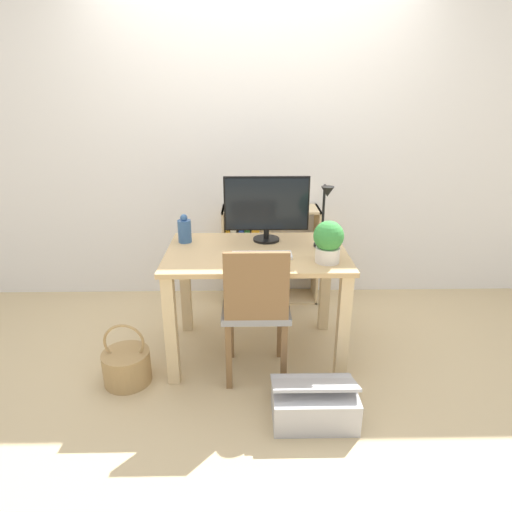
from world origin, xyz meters
The scene contains 12 objects.
ground_plane centered at (0.00, 0.00, 0.00)m, with size 10.00×10.00×0.00m, color #CCB284.
wall_back centered at (0.00, 1.00, 1.30)m, with size 8.00×0.05×2.60m.
desk centered at (0.00, 0.00, 0.59)m, with size 1.13×0.74×0.74m.
monitor centered at (0.07, 0.20, 0.98)m, with size 0.56×0.18×0.43m.
keyboard centered at (0.03, -0.10, 0.75)m, with size 0.36×0.12×0.02m.
vase centered at (-0.47, 0.18, 0.82)m, with size 0.09×0.09×0.19m.
desk_lamp centered at (0.42, 0.02, 0.99)m, with size 0.10×0.19×0.41m.
potted_plant centered at (0.41, -0.20, 0.87)m, with size 0.18×0.18×0.25m.
chair centered at (-0.01, -0.28, 0.49)m, with size 0.40×0.40×0.88m.
bookshelf centered at (0.00, 0.83, 0.35)m, with size 0.78×0.28×0.80m.
basket centered at (-0.80, -0.31, 0.11)m, with size 0.29×0.29×0.40m.
storage_box centered at (0.30, -0.65, 0.10)m, with size 0.46×0.34×0.25m.
Camera 1 is at (-0.05, -2.52, 1.66)m, focal length 30.00 mm.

